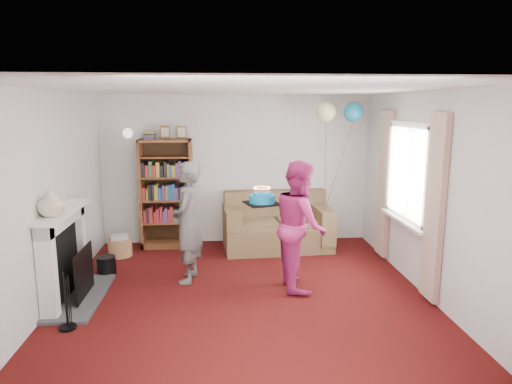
{
  "coord_description": "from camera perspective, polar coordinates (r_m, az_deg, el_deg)",
  "views": [
    {
      "loc": [
        -0.27,
        -5.18,
        2.32
      ],
      "look_at": [
        0.19,
        0.6,
        1.22
      ],
      "focal_mm": 32.0,
      "sensor_mm": 36.0,
      "label": 1
    }
  ],
  "objects": [
    {
      "name": "ground",
      "position": [
        5.68,
        -1.46,
        -13.33
      ],
      "size": [
        5.0,
        5.0,
        0.0
      ],
      "primitive_type": "plane",
      "color": "#370908",
      "rests_on": "ground"
    },
    {
      "name": "wall_back",
      "position": [
        7.77,
        -2.52,
        2.83
      ],
      "size": [
        4.5,
        0.02,
        2.5
      ],
      "primitive_type": "cube",
      "color": "silver",
      "rests_on": "ground"
    },
    {
      "name": "wall_left",
      "position": [
        5.65,
        -25.07,
        -1.18
      ],
      "size": [
        0.02,
        5.0,
        2.5
      ],
      "primitive_type": "cube",
      "color": "silver",
      "rests_on": "ground"
    },
    {
      "name": "wall_right",
      "position": [
        5.87,
        21.1,
        -0.48
      ],
      "size": [
        0.02,
        5.0,
        2.5
      ],
      "primitive_type": "cube",
      "color": "silver",
      "rests_on": "ground"
    },
    {
      "name": "ceiling",
      "position": [
        5.19,
        -1.6,
        12.8
      ],
      "size": [
        4.5,
        5.0,
        0.01
      ],
      "primitive_type": "cube",
      "color": "white",
      "rests_on": "wall_back"
    },
    {
      "name": "fireplace",
      "position": [
        5.95,
        -22.3,
        -7.75
      ],
      "size": [
        0.55,
        1.8,
        1.12
      ],
      "color": "#3F3F42",
      "rests_on": "ground"
    },
    {
      "name": "window_bay",
      "position": [
        6.39,
        18.33,
        0.14
      ],
      "size": [
        0.14,
        2.02,
        2.2
      ],
      "color": "white",
      "rests_on": "ground"
    },
    {
      "name": "wall_sconce",
      "position": [
        7.7,
        -15.74,
        7.09
      ],
      "size": [
        0.16,
        0.23,
        0.16
      ],
      "color": "gold",
      "rests_on": "ground"
    },
    {
      "name": "bookcase",
      "position": [
        7.67,
        -11.06,
        -0.26
      ],
      "size": [
        0.85,
        0.42,
        2.0
      ],
      "color": "#472B14",
      "rests_on": "ground"
    },
    {
      "name": "sofa",
      "position": [
        7.57,
        2.59,
        -4.4
      ],
      "size": [
        1.72,
        0.91,
        0.91
      ],
      "rotation": [
        0.0,
        0.0,
        0.07
      ],
      "color": "brown",
      "rests_on": "ground"
    },
    {
      "name": "wicker_basket",
      "position": [
        7.49,
        -16.63,
        -6.54
      ],
      "size": [
        0.37,
        0.37,
        0.34
      ],
      "rotation": [
        0.0,
        0.0,
        0.24
      ],
      "color": "#A57B4D",
      "rests_on": "ground"
    },
    {
      "name": "person_striped",
      "position": [
        6.09,
        -8.56,
        -3.78
      ],
      "size": [
        0.45,
        0.63,
        1.61
      ],
      "primitive_type": "imported",
      "rotation": [
        0.0,
        0.0,
        -1.7
      ],
      "color": "black",
      "rests_on": "ground"
    },
    {
      "name": "person_magenta",
      "position": [
        5.85,
        5.51,
        -4.09
      ],
      "size": [
        0.66,
        0.83,
        1.65
      ],
      "primitive_type": "imported",
      "rotation": [
        0.0,
        0.0,
        1.61
      ],
      "color": "#B12366",
      "rests_on": "ground"
    },
    {
      "name": "birthday_cake",
      "position": [
        5.84,
        0.75,
        -0.87
      ],
      "size": [
        0.4,
        0.4,
        0.22
      ],
      "rotation": [
        0.0,
        0.0,
        0.3
      ],
      "color": "black",
      "rests_on": "ground"
    },
    {
      "name": "balloons",
      "position": [
        7.36,
        10.42,
        9.8
      ],
      "size": [
        0.75,
        0.31,
        1.71
      ],
      "color": "#3F3F3F",
      "rests_on": "ground"
    },
    {
      "name": "mantel_vase",
      "position": [
        5.46,
        -24.25,
        -1.19
      ],
      "size": [
        0.38,
        0.38,
        0.31
      ],
      "primitive_type": "imported",
      "rotation": [
        0.0,
        0.0,
        -0.36
      ],
      "color": "beige",
      "rests_on": "fireplace"
    }
  ]
}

